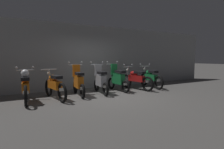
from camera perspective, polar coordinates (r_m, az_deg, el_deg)
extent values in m
plane|color=#565451|center=(7.03, -0.72, -6.77)|extent=(80.00, 80.00, 0.00)
cube|color=gray|center=(9.07, -8.36, 5.32)|extent=(16.00, 0.30, 2.98)
torus|color=black|center=(7.36, -24.65, -4.12)|extent=(0.16, 0.66, 0.65)
torus|color=black|center=(6.08, -24.68, -5.99)|extent=(0.16, 0.66, 0.65)
cube|color=orange|center=(6.69, -24.73, -3.36)|extent=(0.30, 0.85, 0.28)
ellipsoid|color=orange|center=(6.82, -24.79, -1.35)|extent=(0.30, 0.46, 0.22)
cube|color=black|center=(6.47, -24.82, -1.14)|extent=(0.29, 0.54, 0.10)
cylinder|color=#B7BABF|center=(7.18, -24.86, 1.20)|extent=(0.56, 0.09, 0.04)
sphere|color=#B7BABF|center=(7.18, -26.96, 1.91)|extent=(0.07, 0.07, 0.07)
sphere|color=#B7BABF|center=(7.18, -22.81, 2.07)|extent=(0.07, 0.07, 0.07)
cylinder|color=#B7BABF|center=(7.26, -24.75, -1.69)|extent=(0.07, 0.16, 0.65)
sphere|color=silver|center=(7.24, -24.81, 0.04)|extent=(0.12, 0.12, 0.12)
cube|color=white|center=(6.08, -24.72, -5.02)|extent=(0.16, 0.03, 0.10)
sphere|color=silver|center=(6.46, -24.88, 0.36)|extent=(0.24, 0.24, 0.24)
torus|color=black|center=(7.46, -18.66, -3.80)|extent=(0.17, 0.66, 0.65)
torus|color=black|center=(6.26, -14.85, -5.38)|extent=(0.17, 0.66, 0.65)
cube|color=orange|center=(6.83, -16.97, -2.95)|extent=(0.32, 0.85, 0.28)
ellipsoid|color=orange|center=(6.95, -17.46, -1.00)|extent=(0.31, 0.47, 0.22)
cube|color=black|center=(6.63, -16.49, -0.74)|extent=(0.30, 0.55, 0.10)
cylinder|color=#B7BABF|center=(7.29, -18.56, 1.46)|extent=(0.56, 0.10, 0.04)
cylinder|color=#B7BABF|center=(7.37, -18.60, -1.40)|extent=(0.07, 0.16, 0.65)
sphere|color=silver|center=(7.35, -18.65, 0.31)|extent=(0.12, 0.12, 0.12)
cube|color=white|center=(6.27, -14.97, -4.44)|extent=(0.16, 0.03, 0.10)
torus|color=black|center=(7.83, -11.07, -3.66)|extent=(0.15, 0.54, 0.53)
torus|color=black|center=(6.73, -8.94, -5.06)|extent=(0.15, 0.54, 0.53)
cube|color=orange|center=(7.24, -10.12, -2.20)|extent=(0.30, 0.76, 0.44)
cube|color=orange|center=(7.54, -10.78, 1.13)|extent=(0.29, 0.15, 0.48)
cube|color=black|center=(7.05, -9.86, 0.23)|extent=(0.30, 0.54, 0.10)
cylinder|color=#B7BABF|center=(7.66, -11.04, 2.84)|extent=(0.56, 0.10, 0.04)
sphere|color=#B7BABF|center=(7.60, -12.97, 3.54)|extent=(0.07, 0.07, 0.07)
sphere|color=#B7BABF|center=(7.72, -9.16, 3.63)|extent=(0.07, 0.07, 0.07)
cylinder|color=#B7BABF|center=(7.74, -11.05, -0.63)|extent=(0.07, 0.15, 0.85)
sphere|color=silver|center=(7.71, -11.09, 1.73)|extent=(0.12, 0.12, 0.12)
cube|color=white|center=(6.73, -9.00, -4.19)|extent=(0.16, 0.03, 0.10)
torus|color=black|center=(8.15, -4.71, -3.24)|extent=(0.17, 0.54, 0.53)
torus|color=black|center=(7.07, -1.95, -4.50)|extent=(0.17, 0.54, 0.53)
cube|color=#9EA0A8|center=(7.57, -3.44, -1.81)|extent=(0.32, 0.76, 0.44)
cube|color=#9EA0A8|center=(7.86, -4.25, 1.37)|extent=(0.29, 0.16, 0.48)
cube|color=black|center=(7.39, -3.06, 0.51)|extent=(0.31, 0.55, 0.10)
cylinder|color=#B7BABF|center=(7.98, -4.57, 3.00)|extent=(0.56, 0.12, 0.04)
sphere|color=#B7BABF|center=(7.91, -6.37, 3.69)|extent=(0.07, 0.07, 0.07)
sphere|color=#B7BABF|center=(8.06, -2.80, 3.74)|extent=(0.07, 0.07, 0.07)
cylinder|color=#B7BABF|center=(8.06, -4.64, -0.33)|extent=(0.08, 0.15, 0.85)
sphere|color=silver|center=(8.03, -4.66, 1.94)|extent=(0.12, 0.12, 0.12)
cube|color=white|center=(7.08, -2.02, -3.68)|extent=(0.16, 0.04, 0.10)
torus|color=black|center=(8.68, -0.21, -2.71)|extent=(0.10, 0.53, 0.53)
torus|color=black|center=(7.73, 4.18, -3.70)|extent=(0.10, 0.53, 0.53)
cube|color=#197238|center=(8.16, 1.86, -1.30)|extent=(0.23, 0.74, 0.44)
cube|color=#197238|center=(8.42, 0.59, 1.63)|extent=(0.28, 0.12, 0.48)
cube|color=black|center=(8.00, 2.50, 0.87)|extent=(0.25, 0.52, 0.10)
cylinder|color=#B7BABF|center=(8.53, 0.10, 3.15)|extent=(0.56, 0.04, 0.04)
sphere|color=#B7BABF|center=(8.39, -1.42, 3.80)|extent=(0.07, 0.07, 0.07)
sphere|color=#B7BABF|center=(8.66, 1.58, 3.84)|extent=(0.07, 0.07, 0.07)
cylinder|color=#B7BABF|center=(8.59, -0.06, 0.03)|extent=(0.06, 0.15, 0.85)
sphere|color=silver|center=(8.57, -0.06, 2.16)|extent=(0.12, 0.12, 0.12)
cube|color=white|center=(7.73, 4.09, -2.94)|extent=(0.16, 0.01, 0.10)
torus|color=black|center=(9.08, 4.43, -2.00)|extent=(0.19, 0.66, 0.65)
torus|color=black|center=(8.21, 10.74, -2.83)|extent=(0.19, 0.66, 0.65)
cube|color=red|center=(8.61, 7.44, -1.14)|extent=(0.35, 0.86, 0.28)
ellipsoid|color=red|center=(8.70, 6.71, 0.38)|extent=(0.33, 0.48, 0.22)
cube|color=black|center=(8.46, 8.36, 0.64)|extent=(0.32, 0.55, 0.10)
cylinder|color=#B7BABF|center=(8.95, 4.93, 2.33)|extent=(0.56, 0.13, 0.04)
sphere|color=#B7BABF|center=(8.77, 3.71, 2.93)|extent=(0.07, 0.07, 0.07)
sphere|color=#B7BABF|center=(9.13, 6.10, 3.00)|extent=(0.07, 0.07, 0.07)
cylinder|color=#B7BABF|center=(9.01, 4.68, -0.01)|extent=(0.08, 0.17, 0.65)
sphere|color=silver|center=(9.00, 4.69, 1.39)|extent=(0.12, 0.12, 0.12)
cube|color=white|center=(8.21, 10.62, -2.12)|extent=(0.16, 0.04, 0.10)
torus|color=black|center=(9.82, 9.59, -1.52)|extent=(0.18, 0.66, 0.65)
torus|color=black|center=(8.75, 14.03, -2.41)|extent=(0.18, 0.66, 0.65)
cube|color=#197238|center=(9.26, 11.70, -0.77)|extent=(0.34, 0.86, 0.28)
ellipsoid|color=#197238|center=(9.37, 11.20, 0.66)|extent=(0.32, 0.47, 0.22)
cube|color=black|center=(9.08, 12.36, 0.88)|extent=(0.31, 0.55, 0.10)
cylinder|color=#B7BABF|center=(9.68, 9.97, 2.48)|extent=(0.56, 0.12, 0.04)
sphere|color=#B7BABF|center=(9.54, 8.65, 3.06)|extent=(0.07, 0.07, 0.07)
sphere|color=#B7BABF|center=(9.81, 11.27, 3.08)|extent=(0.07, 0.07, 0.07)
cylinder|color=#B7BABF|center=(9.75, 9.77, 0.32)|extent=(0.08, 0.17, 0.65)
sphere|color=silver|center=(9.73, 9.79, 1.61)|extent=(0.12, 0.12, 0.12)
cube|color=white|center=(8.76, 13.94, -1.74)|extent=(0.16, 0.04, 0.10)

